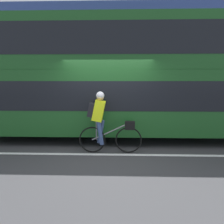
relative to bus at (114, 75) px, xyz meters
name	(u,v)px	position (x,y,z in m)	size (l,w,h in m)	color
ground_plane	(107,155)	(-0.14, -1.84, -2.11)	(80.00, 80.00, 0.00)	#38383A
road_center_line	(107,154)	(-0.14, -1.84, -2.11)	(50.00, 0.14, 0.01)	silver
sidewalk_curb	(113,116)	(-0.14, 3.91, -2.06)	(60.00, 1.91, 0.11)	#A8A399
building_facade	(114,60)	(-0.14, 5.02, 0.94)	(60.00, 0.30, 6.12)	#33478C
bus	(114,75)	(0.00, 0.00, 0.00)	(9.53, 2.58, 3.80)	black
cyclist_on_bike	(104,120)	(-0.23, -1.68, -1.23)	(1.68, 0.32, 1.65)	black
street_sign_post	(146,88)	(1.51, 3.81, -0.56)	(0.36, 0.09, 2.58)	#59595B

